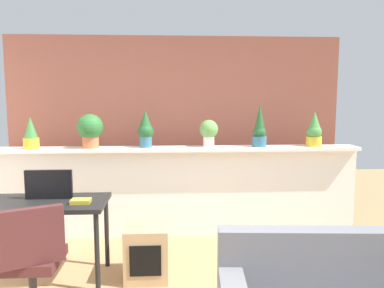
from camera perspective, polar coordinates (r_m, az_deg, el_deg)
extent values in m
cube|color=white|center=(4.66, -2.35, -7.38)|extent=(4.43, 0.16, 1.06)
cube|color=white|center=(4.52, -2.38, -0.75)|extent=(4.43, 0.31, 0.04)
cube|color=brown|center=(5.13, -2.50, 2.13)|extent=(4.43, 0.10, 2.50)
cylinder|color=gold|center=(4.77, -23.21, 0.09)|extent=(0.18, 0.18, 0.12)
cone|color=#3D843D|center=(4.75, -23.32, 2.34)|extent=(0.15, 0.15, 0.25)
cylinder|color=#C66B42|center=(4.59, -15.14, 0.26)|extent=(0.19, 0.19, 0.14)
sphere|color=#2D7033|center=(4.57, -15.21, 2.53)|extent=(0.30, 0.30, 0.30)
cylinder|color=#386B84|center=(4.53, -7.03, 0.33)|extent=(0.15, 0.15, 0.13)
sphere|color=#235B2D|center=(4.52, -7.06, 1.89)|extent=(0.19, 0.19, 0.19)
cone|color=#235B2D|center=(4.51, -7.08, 3.73)|extent=(0.16, 0.16, 0.22)
cylinder|color=silver|center=(4.57, 2.56, 0.40)|extent=(0.13, 0.13, 0.13)
sphere|color=#669E4C|center=(4.55, 2.57, 2.27)|extent=(0.23, 0.23, 0.23)
cylinder|color=#386B84|center=(4.65, 10.17, 0.40)|extent=(0.17, 0.17, 0.13)
sphere|color=#235B2D|center=(4.63, 10.20, 1.73)|extent=(0.15, 0.15, 0.15)
cone|color=#235B2D|center=(4.62, 10.25, 4.06)|extent=(0.13, 0.13, 0.32)
cylinder|color=gold|center=(4.84, 17.99, 0.39)|extent=(0.19, 0.19, 0.12)
sphere|color=#4C9347|center=(4.83, 18.05, 1.74)|extent=(0.18, 0.18, 0.18)
cone|color=#4C9347|center=(4.82, 18.11, 3.43)|extent=(0.15, 0.15, 0.21)
cylinder|color=black|center=(3.49, -14.21, -15.65)|extent=(0.04, 0.04, 0.71)
cylinder|color=black|center=(4.23, -26.62, -12.11)|extent=(0.04, 0.04, 0.71)
cylinder|color=black|center=(3.95, -12.82, -12.88)|extent=(0.04, 0.04, 0.71)
cube|color=black|center=(3.72, -21.31, -8.38)|extent=(1.10, 0.60, 0.04)
cube|color=black|center=(3.76, -20.91, -5.76)|extent=(0.43, 0.04, 0.27)
cylinder|color=#333333|center=(3.35, -23.00, -19.17)|extent=(0.06, 0.06, 0.34)
cube|color=#4C2323|center=(3.27, -23.18, -15.85)|extent=(0.44, 0.44, 0.08)
cube|color=#4C2323|center=(3.00, -23.10, -12.80)|extent=(0.43, 0.25, 0.42)
cube|color=tan|center=(3.70, -6.88, -15.92)|extent=(0.40, 0.40, 0.50)
cube|color=black|center=(3.52, -7.08, -17.12)|extent=(0.28, 0.04, 0.28)
cube|color=gold|center=(3.55, -16.53, -8.31)|extent=(0.17, 0.13, 0.04)
cube|color=slate|center=(2.86, 20.41, -15.82)|extent=(1.57, 0.28, 0.40)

